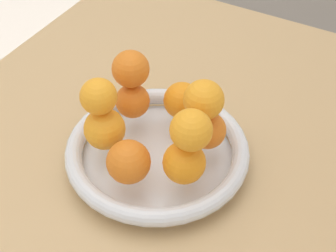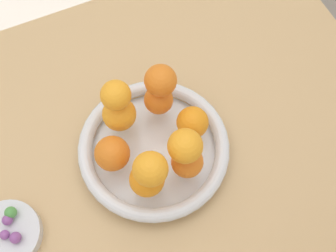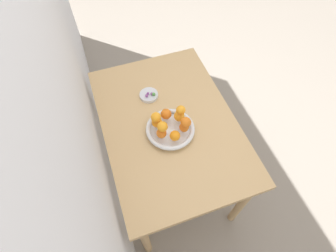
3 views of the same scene
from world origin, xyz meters
TOP-DOWN VIEW (x-y plane):
  - dining_table at (0.00, 0.00)m, footprint 1.10×0.76m
  - fruit_bowl at (-0.06, 0.01)m, footprint 0.28×0.28m
  - orange_0 at (-0.03, 0.08)m, footprint 0.06×0.06m
  - orange_1 at (-0.10, 0.08)m, footprint 0.06×0.06m
  - orange_2 at (-0.14, 0.01)m, footprint 0.06×0.06m
  - orange_3 at (-0.10, -0.05)m, footprint 0.05×0.05m
  - orange_4 at (-0.03, -0.05)m, footprint 0.06×0.06m
  - orange_5 at (0.01, 0.01)m, footprint 0.06×0.06m
  - orange_6 at (-0.03, 0.08)m, footprint 0.06×0.06m
  - orange_7 at (-0.10, 0.07)m, footprint 0.06×0.06m
  - orange_8 at (-0.11, -0.06)m, footprint 0.06×0.06m
  - orange_9 at (-0.03, -0.06)m, footprint 0.05×0.05m

SIDE VIEW (x-z plane):
  - dining_table at x=0.00m, z-range 0.28..1.02m
  - fruit_bowl at x=-0.06m, z-range 0.74..0.78m
  - orange_3 at x=-0.10m, z-range 0.78..0.83m
  - orange_1 at x=-0.10m, z-range 0.78..0.84m
  - orange_2 at x=-0.14m, z-range 0.78..0.84m
  - orange_0 at x=-0.03m, z-range 0.78..0.84m
  - orange_4 at x=-0.03m, z-range 0.78..0.84m
  - orange_5 at x=0.01m, z-range 0.78..0.84m
  - orange_8 at x=-0.11m, z-range 0.83..0.89m
  - orange_7 at x=-0.10m, z-range 0.84..0.89m
  - orange_9 at x=-0.03m, z-range 0.84..0.89m
  - orange_6 at x=-0.03m, z-range 0.84..0.90m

